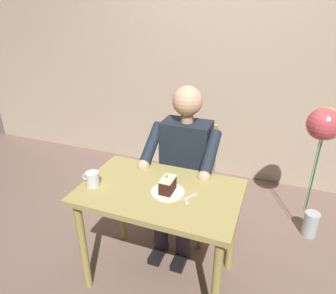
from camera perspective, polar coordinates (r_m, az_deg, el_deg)
The scene contains 10 objects.
ground_plane at distance 2.37m, azimuth -1.36°, elevation -22.99°, with size 14.00×14.00×0.00m, color #7D6357.
cafe_rear_panel at distance 3.21m, azimuth 10.44°, elevation 20.02°, with size 6.40×0.12×3.00m, color #BFAA91.
dining_table at distance 1.95m, azimuth -1.55°, elevation -10.58°, with size 0.99×0.62×0.73m.
chair at distance 2.51m, azimuth 3.93°, elevation -4.92°, with size 0.42×0.42×0.92m.
seated_person at distance 2.29m, azimuth 2.77°, elevation -3.58°, with size 0.53×0.58×1.26m.
dessert_plate at distance 1.86m, azimuth -0.06°, elevation -8.44°, with size 0.20×0.20×0.01m, color white.
cake_slice at distance 1.83m, azimuth -0.06°, elevation -7.11°, with size 0.07×0.12×0.11m.
coffee_cup at distance 1.96m, azimuth -14.02°, elevation -5.80°, with size 0.12×0.08×0.09m.
dessert_spoon at distance 1.80m, azimuth 3.85°, elevation -9.92°, with size 0.06×0.14×0.01m.
balloon_display at distance 2.51m, azimuth 27.22°, elevation 2.38°, with size 0.26×0.28×1.11m.
Camera 1 is at (-0.61, 1.46, 1.77)m, focal length 32.43 mm.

